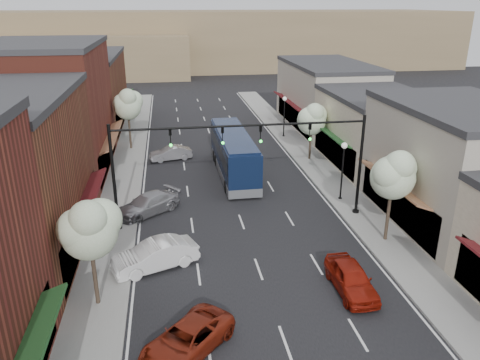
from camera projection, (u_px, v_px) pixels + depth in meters
name	position (u px, v px, depth m)	size (l,w,h in m)	color
ground	(266.00, 290.00, 23.86)	(160.00, 160.00, 0.00)	black
sidewalk_left	(125.00, 174.00, 39.71)	(2.80, 73.00, 0.15)	gray
sidewalk_right	(315.00, 164.00, 42.13)	(2.80, 73.00, 0.15)	gray
curb_left	(141.00, 173.00, 39.92)	(0.25, 73.00, 0.17)	gray
curb_right	(300.00, 165.00, 41.93)	(0.25, 73.00, 0.17)	gray
bldg_left_midfar	(48.00, 111.00, 38.36)	(10.14, 14.10, 10.90)	maroon
bldg_left_far	(81.00, 92.00, 53.58)	(10.14, 18.10, 8.40)	brown
bldg_right_midnear	(457.00, 166.00, 29.99)	(9.14, 12.10, 7.90)	#A69E8E
bldg_right_midfar	(377.00, 130.00, 41.33)	(9.14, 12.10, 6.40)	beige
bldg_right_far	(326.00, 95.00, 54.09)	(9.14, 16.10, 7.40)	#A69E8E
hill_far	(184.00, 39.00, 104.84)	(120.00, 30.00, 12.00)	#7A6647
hill_near	(58.00, 56.00, 90.88)	(50.00, 20.00, 8.00)	#7A6647
signal_mast_right	(327.00, 152.00, 30.41)	(8.22, 0.46, 7.00)	black
signal_mast_left	(152.00, 160.00, 28.80)	(8.22, 0.46, 7.00)	black
tree_right_near	(394.00, 173.00, 27.12)	(2.85, 2.65, 5.95)	#47382B
tree_right_far	(312.00, 118.00, 42.06)	(2.85, 2.65, 5.43)	#47382B
tree_left_near	(89.00, 227.00, 21.12)	(2.85, 2.65, 5.69)	#47382B
tree_left_far	(128.00, 104.00, 45.00)	(2.85, 2.65, 6.13)	#47382B
lamp_post_near	(343.00, 162.00, 33.61)	(0.44, 0.44, 4.44)	black
lamp_post_far	(284.00, 110.00, 49.77)	(0.44, 0.44, 4.44)	black
coach_bus	(234.00, 153.00, 39.31)	(2.71, 11.77, 3.59)	#0E1A38
red_hatchback	(351.00, 278.00, 23.56)	(1.71, 4.25, 1.45)	maroon
parked_car_a	(187.00, 339.00, 19.41)	(2.10, 4.55, 1.26)	maroon
parked_car_b	(155.00, 255.00, 25.58)	(1.64, 4.71, 1.55)	white
parked_car_c	(148.00, 204.00, 32.26)	(1.94, 4.78, 1.39)	#949499
parked_car_e	(171.00, 153.00, 43.35)	(1.35, 3.86, 1.27)	#9B9AA0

